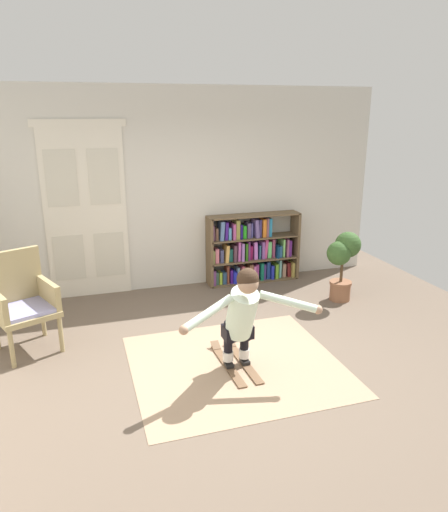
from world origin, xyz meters
name	(u,v)px	position (x,y,z in m)	size (l,w,h in m)	color
ground_plane	(241,366)	(0.00, 0.00, 0.00)	(7.20, 7.20, 0.00)	brown
back_wall	(183,190)	(0.00, 2.60, 1.45)	(6.00, 0.10, 2.90)	beige
double_door	(86,211)	(-1.38, 2.54, 1.23)	(1.22, 0.05, 2.45)	silver
rug	(236,365)	(-0.05, 0.03, 0.00)	(2.15, 1.96, 0.01)	tan
bookshelf	(251,251)	(0.99, 2.39, 0.49)	(1.44, 0.30, 1.06)	brown
wicker_chair	(22,300)	(-2.16, 1.09, 0.58)	(0.79, 0.79, 1.10)	tan
potted_plant	(344,258)	(1.92, 1.26, 0.63)	(0.49, 0.39, 0.99)	brown
skis_pair	(235,362)	(-0.05, 0.06, 0.02)	(0.30, 0.91, 0.07)	brown
person_skier	(242,312)	(-0.04, -0.13, 0.67)	(1.42, 0.62, 1.09)	white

